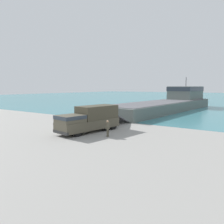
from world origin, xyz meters
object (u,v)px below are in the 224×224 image
object	(u,v)px
soldier_on_ramp	(108,127)
mooring_bollard	(91,118)
military_truck	(90,119)
landing_craft	(171,101)

from	to	relation	value
soldier_on_ramp	mooring_bollard	world-z (taller)	soldier_on_ramp
military_truck	soldier_on_ramp	world-z (taller)	military_truck
soldier_on_ramp	military_truck	bearing A→B (deg)	-17.34
mooring_bollard	landing_craft	bearing A→B (deg)	77.83
mooring_bollard	military_truck	bearing A→B (deg)	-51.76
landing_craft	mooring_bollard	xyz separation A→B (m)	(-4.96, -23.00, -1.50)
military_truck	mooring_bollard	world-z (taller)	military_truck
military_truck	mooring_bollard	size ratio (longest dim) A/B	11.96
soldier_on_ramp	mooring_bollard	distance (m)	11.70
military_truck	soldier_on_ramp	xyz separation A→B (m)	(3.31, -1.03, -0.50)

